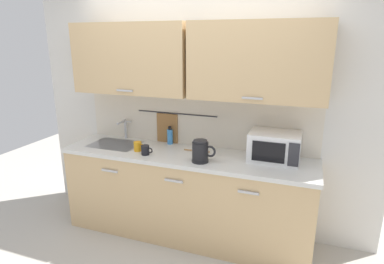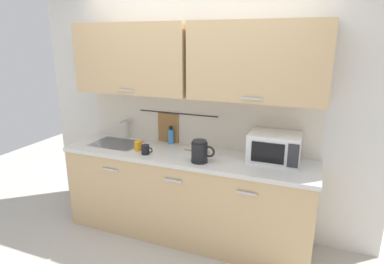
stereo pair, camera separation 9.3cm
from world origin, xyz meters
The scene contains 10 objects.
ground centered at (0.00, 0.00, 0.00)m, with size 8.00×8.00×0.00m, color #B7B2A8.
counter_unit centered at (-0.01, 0.30, 0.46)m, with size 2.53×0.64×0.90m.
back_wall_assembly centered at (0.00, 0.53, 1.52)m, with size 3.70×0.41×2.50m.
sink_faucet centered at (-0.83, 0.53, 1.04)m, with size 0.09×0.17×0.22m.
microwave centered at (0.84, 0.41, 1.04)m, with size 0.46×0.35×0.27m.
electric_kettle centered at (0.21, 0.14, 1.00)m, with size 0.23×0.16×0.21m.
dish_soap_bottle centered at (-0.27, 0.53, 0.99)m, with size 0.06×0.06×0.20m.
mug_near_sink centered at (-0.48, 0.21, 0.95)m, with size 0.12×0.08×0.09m.
mug_by_kettle centered at (-0.36, 0.14, 0.95)m, with size 0.12×0.08×0.09m.
wooden_spoon centered at (0.12, 0.40, 0.91)m, with size 0.28×0.04×0.01m.
Camera 2 is at (1.18, -2.48, 1.99)m, focal length 30.23 mm.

